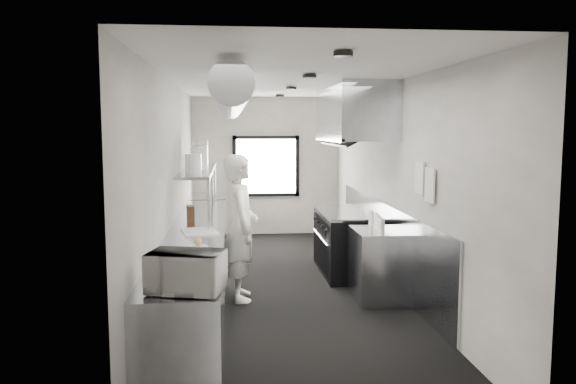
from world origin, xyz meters
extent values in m
cube|color=black|center=(0.00, 0.00, 0.00)|extent=(3.00, 8.00, 0.01)
cube|color=silver|center=(0.00, 0.00, 2.80)|extent=(3.00, 8.00, 0.01)
cube|color=beige|center=(0.00, 4.00, 1.40)|extent=(3.00, 0.02, 2.80)
cube|color=beige|center=(0.00, -4.00, 1.40)|extent=(3.00, 0.02, 2.80)
cube|color=beige|center=(-1.50, 0.00, 1.40)|extent=(0.02, 8.00, 2.80)
cube|color=beige|center=(1.50, 0.00, 1.40)|extent=(0.02, 8.00, 2.80)
cube|color=#9CA3AB|center=(1.48, 0.30, 0.55)|extent=(0.03, 5.50, 1.10)
cylinder|color=#9B9FA4|center=(-0.70, 0.40, 2.55)|extent=(0.40, 6.40, 0.40)
cube|color=white|center=(0.00, 3.96, 1.40)|extent=(1.20, 0.03, 1.10)
cube|color=black|center=(0.00, 3.98, 1.98)|extent=(1.36, 0.03, 0.08)
cube|color=black|center=(0.00, 3.98, 0.82)|extent=(1.36, 0.03, 0.08)
cube|color=black|center=(-0.64, 3.98, 1.40)|extent=(0.08, 0.03, 1.25)
cube|color=black|center=(0.64, 3.98, 1.40)|extent=(0.08, 0.03, 1.25)
cube|color=#9CA3AB|center=(1.10, 0.70, 2.40)|extent=(0.80, 2.20, 0.80)
cube|color=#9CA3AB|center=(0.72, 0.70, 2.01)|extent=(0.05, 2.20, 0.05)
cube|color=black|center=(1.02, 0.70, 2.06)|extent=(0.50, 2.10, 0.28)
cube|color=#9CA3AB|center=(-1.15, -0.50, 0.45)|extent=(0.70, 6.00, 0.90)
cube|color=#9CA3AB|center=(-1.20, 1.00, 1.55)|extent=(0.45, 3.00, 0.04)
cylinder|color=#9CA3AB|center=(-1.00, -0.40, 1.22)|extent=(0.04, 0.04, 0.66)
cylinder|color=#9CA3AB|center=(-1.00, 1.00, 1.22)|extent=(0.04, 0.04, 0.66)
cylinder|color=#9CA3AB|center=(-1.00, 2.40, 1.22)|extent=(0.04, 0.04, 0.66)
cube|color=black|center=(1.05, 0.70, 0.45)|extent=(0.85, 1.60, 0.90)
cube|color=#9CA3AB|center=(1.05, 0.70, 0.92)|extent=(0.85, 1.60, 0.04)
cube|color=#9CA3AB|center=(0.64, 0.70, 0.45)|extent=(0.03, 1.55, 0.80)
cylinder|color=#9CA3AB|center=(0.61, 0.70, 0.55)|extent=(0.03, 1.30, 0.03)
cube|color=#9CA3AB|center=(1.15, -0.70, 0.45)|extent=(0.65, 0.80, 0.90)
cube|color=#9CA3AB|center=(-1.15, 3.20, 0.45)|extent=(0.70, 1.20, 0.90)
cube|color=white|center=(1.47, -1.20, 1.60)|extent=(0.02, 0.28, 0.38)
cube|color=white|center=(1.47, -1.55, 1.55)|extent=(0.02, 0.28, 0.38)
imported|color=white|center=(-0.60, -0.48, 0.92)|extent=(0.48, 0.70, 1.85)
imported|color=white|center=(-1.07, -3.21, 1.06)|extent=(0.61, 0.52, 0.32)
cylinder|color=#A1AD9F|center=(-1.30, -2.42, 0.95)|extent=(0.15, 0.15, 0.10)
cylinder|color=#A1AD9F|center=(-1.31, -2.57, 0.95)|extent=(0.16, 0.16, 0.09)
cube|color=silver|center=(-1.04, -1.78, 0.91)|extent=(0.46, 0.50, 0.01)
cylinder|color=silver|center=(-1.07, -1.51, 0.91)|extent=(0.22, 0.22, 0.02)
sphere|color=#DCB773|center=(-1.07, -1.51, 0.96)|extent=(0.09, 0.09, 0.09)
cube|color=white|center=(-1.10, -0.64, 0.91)|extent=(0.51, 0.62, 0.02)
cube|color=#522F1D|center=(-1.27, 0.22, 1.01)|extent=(0.12, 0.21, 0.21)
cylinder|color=silver|center=(-1.22, 0.20, 1.70)|extent=(0.27, 0.27, 0.26)
cylinder|color=silver|center=(-1.18, 0.80, 1.73)|extent=(0.32, 0.32, 0.31)
cylinder|color=silver|center=(-1.19, 1.17, 1.74)|extent=(0.25, 0.25, 0.34)
cylinder|color=silver|center=(-1.21, 1.84, 1.77)|extent=(0.31, 0.31, 0.40)
cylinder|color=white|center=(1.08, -1.03, 1.00)|extent=(0.08, 0.08, 0.20)
cylinder|color=white|center=(1.12, -0.82, 0.98)|extent=(0.06, 0.06, 0.16)
cylinder|color=white|center=(1.12, -0.71, 0.99)|extent=(0.08, 0.08, 0.19)
cylinder|color=white|center=(1.14, -0.53, 0.99)|extent=(0.07, 0.07, 0.18)
cylinder|color=white|center=(1.11, -0.37, 1.00)|extent=(0.07, 0.07, 0.20)
camera|label=1|loc=(-0.71, -7.63, 2.18)|focal=35.64mm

